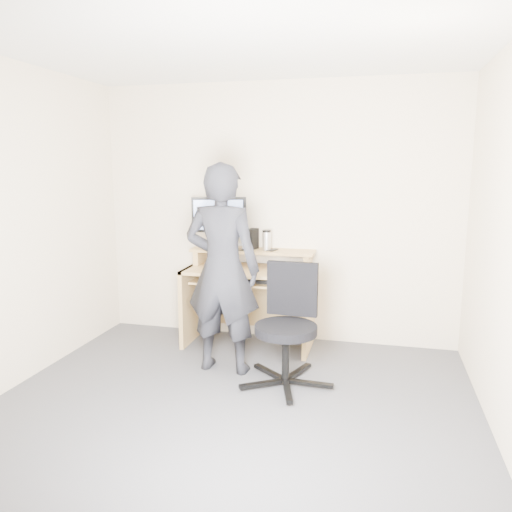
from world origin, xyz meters
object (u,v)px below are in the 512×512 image
at_px(office_chair, 288,321).
at_px(person, 222,269).
at_px(desk, 251,288).
at_px(monitor, 219,218).

xyz_separation_m(office_chair, person, (-0.57, 0.11, 0.36)).
xyz_separation_m(desk, monitor, (-0.33, 0.06, 0.66)).
distance_m(desk, monitor, 0.74).
xyz_separation_m(monitor, person, (0.27, -0.77, -0.34)).
bearing_deg(office_chair, person, 171.63).
bearing_deg(monitor, desk, -27.20).
bearing_deg(person, monitor, -67.94).
bearing_deg(office_chair, desk, 124.83).
bearing_deg(desk, person, -94.81).
xyz_separation_m(monitor, office_chair, (0.85, -0.88, -0.70)).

